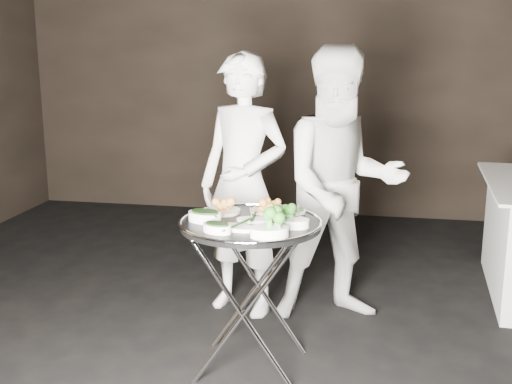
% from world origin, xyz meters
% --- Properties ---
extents(wall_back, '(6.00, 0.05, 3.00)m').
position_xyz_m(wall_back, '(0.00, 3.52, 1.50)').
color(wall_back, black).
rests_on(wall_back, floor).
extents(tray_stand, '(0.55, 0.47, 0.81)m').
position_xyz_m(tray_stand, '(-0.02, 0.18, 0.45)').
color(tray_stand, silver).
rests_on(tray_stand, floor).
extents(serving_tray, '(0.75, 0.75, 0.04)m').
position_xyz_m(serving_tray, '(-0.02, 0.18, 0.82)').
color(serving_tray, black).
rests_on(serving_tray, tray_stand).
extents(potato_plate_a, '(0.20, 0.20, 0.07)m').
position_xyz_m(potato_plate_a, '(-0.21, 0.33, 0.86)').
color(potato_plate_a, beige).
rests_on(potato_plate_a, serving_tray).
extents(potato_plate_b, '(0.19, 0.19, 0.07)m').
position_xyz_m(potato_plate_b, '(0.03, 0.39, 0.86)').
color(potato_plate_b, beige).
rests_on(potato_plate_b, serving_tray).
extents(greens_bowl, '(0.11, 0.11, 0.07)m').
position_xyz_m(greens_bowl, '(0.19, 0.30, 0.86)').
color(greens_bowl, white).
rests_on(greens_bowl, serving_tray).
extents(asparagus_plate_a, '(0.18, 0.11, 0.04)m').
position_xyz_m(asparagus_plate_a, '(-0.01, 0.18, 0.84)').
color(asparagus_plate_a, white).
rests_on(asparagus_plate_a, serving_tray).
extents(asparagus_plate_b, '(0.21, 0.16, 0.04)m').
position_xyz_m(asparagus_plate_b, '(-0.06, 0.02, 0.84)').
color(asparagus_plate_b, white).
rests_on(asparagus_plate_b, serving_tray).
extents(spinach_bowl_a, '(0.21, 0.17, 0.08)m').
position_xyz_m(spinach_bowl_a, '(-0.26, 0.14, 0.86)').
color(spinach_bowl_a, white).
rests_on(spinach_bowl_a, serving_tray).
extents(spinach_bowl_b, '(0.18, 0.15, 0.06)m').
position_xyz_m(spinach_bowl_b, '(-0.15, -0.04, 0.86)').
color(spinach_bowl_b, white).
rests_on(spinach_bowl_b, serving_tray).
extents(broccoli_bowl_a, '(0.17, 0.12, 0.07)m').
position_xyz_m(broccoli_bowl_a, '(0.20, 0.12, 0.86)').
color(broccoli_bowl_a, white).
rests_on(broccoli_bowl_a, serving_tray).
extents(broccoli_bowl_b, '(0.23, 0.20, 0.08)m').
position_xyz_m(broccoli_bowl_b, '(0.12, -0.06, 0.86)').
color(broccoli_bowl_b, white).
rests_on(broccoli_bowl_b, serving_tray).
extents(serving_utensils, '(0.57, 0.41, 0.01)m').
position_xyz_m(serving_utensils, '(-0.01, 0.25, 0.87)').
color(serving_utensils, silver).
rests_on(serving_utensils, serving_tray).
extents(waiter_left, '(0.71, 0.58, 1.68)m').
position_xyz_m(waiter_left, '(-0.23, 0.96, 0.84)').
color(waiter_left, silver).
rests_on(waiter_left, floor).
extents(waiter_right, '(1.00, 0.89, 1.72)m').
position_xyz_m(waiter_right, '(0.40, 0.96, 0.86)').
color(waiter_right, silver).
rests_on(waiter_right, floor).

